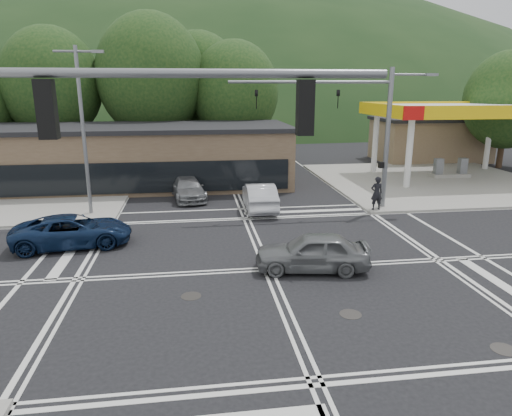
{
  "coord_description": "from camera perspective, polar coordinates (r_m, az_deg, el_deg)",
  "views": [
    {
      "loc": [
        -2.77,
        -16.52,
        6.98
      ],
      "look_at": [
        0.11,
        4.14,
        1.4
      ],
      "focal_mm": 32.0,
      "sensor_mm": 36.0,
      "label": 1
    }
  ],
  "objects": [
    {
      "name": "ground",
      "position": [
        18.15,
        1.47,
        -7.65
      ],
      "size": [
        120.0,
        120.0,
        0.0
      ],
      "primitive_type": "plane",
      "color": "black",
      "rests_on": "ground"
    },
    {
      "name": "sidewalk_ne",
      "position": [
        36.83,
        21.11,
        3.17
      ],
      "size": [
        16.0,
        16.0,
        0.15
      ],
      "primitive_type": "cube",
      "color": "gray",
      "rests_on": "ground"
    },
    {
      "name": "sidewalk_nw",
      "position": [
        34.51,
        -28.52,
        1.6
      ],
      "size": [
        16.0,
        16.0,
        0.15
      ],
      "primitive_type": "cube",
      "color": "gray",
      "rests_on": "ground"
    },
    {
      "name": "gas_station_canopy",
      "position": [
        38.09,
        23.77,
        10.83
      ],
      "size": [
        12.32,
        8.34,
        5.75
      ],
      "color": "silver",
      "rests_on": "ground"
    },
    {
      "name": "convenience_store",
      "position": [
        47.62,
        20.89,
        7.89
      ],
      "size": [
        10.0,
        6.0,
        3.8
      ],
      "primitive_type": "cube",
      "color": "#846B4F",
      "rests_on": "ground"
    },
    {
      "name": "commercial_row",
      "position": [
        34.29,
        -16.72,
        6.0
      ],
      "size": [
        24.0,
        8.0,
        4.0
      ],
      "primitive_type": "cube",
      "color": "brown",
      "rests_on": "ground"
    },
    {
      "name": "hill_north",
      "position": [
        106.78,
        -6.56,
        11.14
      ],
      "size": [
        252.0,
        126.0,
        140.0
      ],
      "primitive_type": "ellipsoid",
      "color": "#1C3618",
      "rests_on": "ground"
    },
    {
      "name": "tree_n_a",
      "position": [
        42.05,
        -24.19,
        13.94
      ],
      "size": [
        8.0,
        8.0,
        11.75
      ],
      "color": "#382619",
      "rests_on": "ground"
    },
    {
      "name": "tree_n_b",
      "position": [
        40.65,
        -12.99,
        15.76
      ],
      "size": [
        9.0,
        9.0,
        12.98
      ],
      "color": "#382619",
      "rests_on": "ground"
    },
    {
      "name": "tree_n_c",
      "position": [
        40.7,
        -2.71,
        14.28
      ],
      "size": [
        7.6,
        7.6,
        10.87
      ],
      "color": "#382619",
      "rests_on": "ground"
    },
    {
      "name": "tree_n_e",
      "position": [
        44.52,
        -7.2,
        15.08
      ],
      "size": [
        8.4,
        8.4,
        11.98
      ],
      "color": "#382619",
      "rests_on": "ground"
    },
    {
      "name": "tree_ne",
      "position": [
        45.29,
        28.95,
        11.73
      ],
      "size": [
        7.2,
        7.2,
        9.99
      ],
      "color": "#382619",
      "rests_on": "ground"
    },
    {
      "name": "streetlight_nw",
      "position": [
        26.21,
        -20.73,
        9.81
      ],
      "size": [
        2.5,
        0.25,
        9.0
      ],
      "color": "slate",
      "rests_on": "ground"
    },
    {
      "name": "signal_mast_ne",
      "position": [
        26.63,
        13.71,
        10.46
      ],
      "size": [
        11.65,
        0.3,
        8.0
      ],
      "color": "slate",
      "rests_on": "ground"
    },
    {
      "name": "car_blue_west",
      "position": [
        22.05,
        -21.94,
        -2.67
      ],
      "size": [
        5.36,
        3.01,
        1.42
      ],
      "primitive_type": "imported",
      "rotation": [
        0.0,
        0.0,
        1.7
      ],
      "color": "#0E1F3F",
      "rests_on": "ground"
    },
    {
      "name": "car_grey_center",
      "position": [
        17.94,
        7.04,
        -5.45
      ],
      "size": [
        4.64,
        2.45,
        1.5
      ],
      "primitive_type": "imported",
      "rotation": [
        0.0,
        0.0,
        -1.73
      ],
      "color": "slate",
      "rests_on": "ground"
    },
    {
      "name": "car_queue_a",
      "position": [
        26.53,
        0.45,
        1.47
      ],
      "size": [
        1.77,
        4.8,
        1.57
      ],
      "primitive_type": "imported",
      "rotation": [
        0.0,
        0.0,
        3.12
      ],
      "color": "silver",
      "rests_on": "ground"
    },
    {
      "name": "car_queue_b",
      "position": [
        36.96,
        -1.98,
        5.41
      ],
      "size": [
        2.2,
        5.0,
        1.67
      ],
      "primitive_type": "imported",
      "rotation": [
        0.0,
        0.0,
        3.1
      ],
      "color": "silver",
      "rests_on": "ground"
    },
    {
      "name": "car_northbound",
      "position": [
        29.43,
        -8.52,
        2.45
      ],
      "size": [
        2.56,
        4.89,
        1.35
      ],
      "primitive_type": "imported",
      "rotation": [
        0.0,
        0.0,
        0.15
      ],
      "color": "slate",
      "rests_on": "ground"
    },
    {
      "name": "pedestrian",
      "position": [
        26.77,
        14.84,
        1.8
      ],
      "size": [
        0.71,
        0.48,
        1.91
      ],
      "primitive_type": "imported",
      "rotation": [
        0.0,
        0.0,
        3.18
      ],
      "color": "black",
      "rests_on": "sidewalk_ne"
    }
  ]
}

